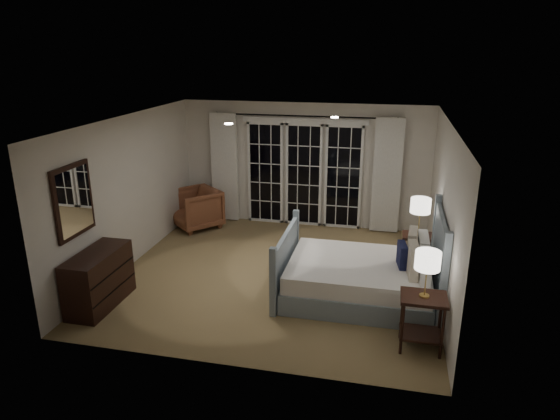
% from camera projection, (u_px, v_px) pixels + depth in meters
% --- Properties ---
extents(floor, '(5.00, 5.00, 0.00)m').
position_uv_depth(floor, '(276.00, 274.00, 8.15)').
color(floor, '#927B4F').
rests_on(floor, ground).
extents(ceiling, '(5.00, 5.00, 0.00)m').
position_uv_depth(ceiling, '(276.00, 120.00, 7.36)').
color(ceiling, white).
rests_on(ceiling, wall_back).
extents(wall_left, '(0.02, 5.00, 2.50)m').
position_uv_depth(wall_left, '(130.00, 191.00, 8.27)').
color(wall_left, beige).
rests_on(wall_left, floor).
extents(wall_right, '(0.02, 5.00, 2.50)m').
position_uv_depth(wall_right, '(444.00, 212.00, 7.23)').
color(wall_right, beige).
rests_on(wall_right, floor).
extents(wall_back, '(5.00, 0.02, 2.50)m').
position_uv_depth(wall_back, '(304.00, 165.00, 10.07)').
color(wall_back, beige).
rests_on(wall_back, floor).
extents(wall_front, '(5.00, 0.02, 2.50)m').
position_uv_depth(wall_front, '(224.00, 268.00, 5.44)').
color(wall_front, beige).
rests_on(wall_front, floor).
extents(french_doors, '(2.50, 0.04, 2.20)m').
position_uv_depth(french_doors, '(304.00, 173.00, 10.08)').
color(french_doors, black).
rests_on(french_doors, wall_back).
extents(curtain_rod, '(3.50, 0.03, 0.03)m').
position_uv_depth(curtain_rod, '(304.00, 116.00, 9.66)').
color(curtain_rod, black).
rests_on(curtain_rod, wall_back).
extents(curtain_left, '(0.55, 0.10, 2.25)m').
position_uv_depth(curtain_left, '(225.00, 167.00, 10.33)').
color(curtain_left, white).
rests_on(curtain_left, curtain_rod).
extents(curtain_right, '(0.55, 0.10, 2.25)m').
position_uv_depth(curtain_right, '(387.00, 176.00, 9.64)').
color(curtain_right, white).
rests_on(curtain_right, curtain_rod).
extents(downlight_a, '(0.12, 0.12, 0.01)m').
position_uv_depth(downlight_a, '(335.00, 117.00, 7.75)').
color(downlight_a, white).
rests_on(downlight_a, ceiling).
extents(downlight_b, '(0.12, 0.12, 0.01)m').
position_uv_depth(downlight_b, '(229.00, 124.00, 7.12)').
color(downlight_b, white).
rests_on(downlight_b, ceiling).
extents(bed, '(2.25, 1.62, 1.31)m').
position_uv_depth(bed, '(363.00, 277.00, 7.31)').
color(bed, gray).
rests_on(bed, floor).
extents(nightstand_left, '(0.55, 0.44, 0.71)m').
position_uv_depth(nightstand_left, '(422.00, 314.00, 6.02)').
color(nightstand_left, black).
rests_on(nightstand_left, floor).
extents(nightstand_right, '(0.49, 0.39, 0.64)m').
position_uv_depth(nightstand_right, '(417.00, 247.00, 8.13)').
color(nightstand_right, black).
rests_on(nightstand_right, floor).
extents(lamp_left, '(0.30, 0.30, 0.58)m').
position_uv_depth(lamp_left, '(428.00, 261.00, 5.80)').
color(lamp_left, tan).
rests_on(lamp_left, nightstand_left).
extents(lamp_right, '(0.32, 0.32, 0.62)m').
position_uv_depth(lamp_right, '(421.00, 206.00, 7.91)').
color(lamp_right, tan).
rests_on(lamp_right, nightstand_right).
extents(armchair, '(1.23, 1.23, 0.80)m').
position_uv_depth(armchair, '(196.00, 209.00, 10.12)').
color(armchair, brown).
rests_on(armchair, floor).
extents(dresser, '(0.48, 1.14, 0.81)m').
position_uv_depth(dresser, '(99.00, 279.00, 7.07)').
color(dresser, black).
rests_on(dresser, floor).
extents(mirror, '(0.05, 0.85, 1.00)m').
position_uv_depth(mirror, '(74.00, 201.00, 6.76)').
color(mirror, black).
rests_on(mirror, wall_left).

